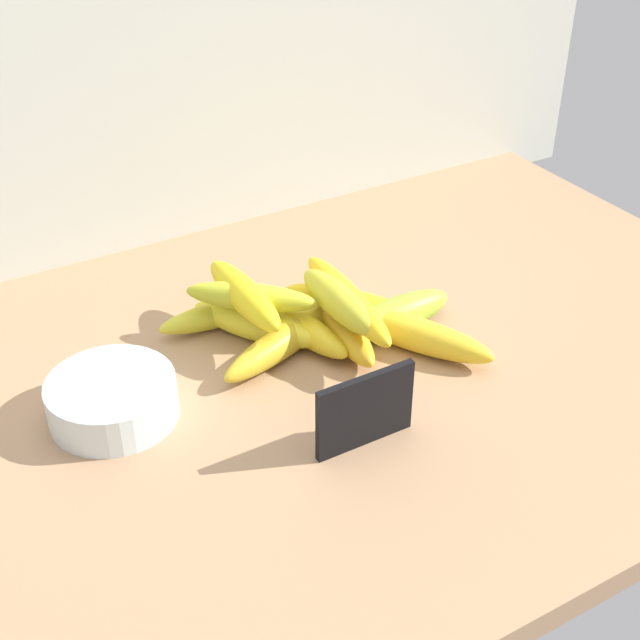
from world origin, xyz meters
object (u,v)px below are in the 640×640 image
(fruit_bowl, at_px, (112,399))
(banana_1, at_px, (256,323))
(banana_3, at_px, (338,324))
(banana_4, at_px, (284,341))
(banana_8, at_px, (339,302))
(chalkboard_sign, at_px, (365,413))
(banana_2, at_px, (414,334))
(banana_7, at_px, (397,315))
(banana_0, at_px, (354,306))
(banana_6, at_px, (293,322))
(banana_10, at_px, (347,299))
(banana_11, at_px, (251,297))
(banana_9, at_px, (244,295))
(banana_5, at_px, (231,310))

(fruit_bowl, relative_size, banana_1, 0.80)
(banana_3, bearing_deg, banana_4, 177.37)
(banana_3, height_order, banana_8, banana_8)
(fruit_bowl, bearing_deg, chalkboard_sign, -39.05)
(fruit_bowl, bearing_deg, banana_2, -9.28)
(banana_1, bearing_deg, banana_7, -24.34)
(banana_3, bearing_deg, banana_8, -114.07)
(banana_0, distance_m, banana_6, 0.08)
(banana_8, height_order, banana_10, banana_8)
(banana_0, bearing_deg, banana_7, -53.45)
(chalkboard_sign, bearing_deg, banana_11, 93.88)
(banana_6, distance_m, banana_11, 0.06)
(banana_0, bearing_deg, banana_6, 174.46)
(banana_7, height_order, banana_10, banana_10)
(banana_7, height_order, banana_9, banana_9)
(banana_2, xyz_separation_m, banana_11, (-0.15, 0.11, 0.04))
(banana_8, xyz_separation_m, banana_11, (-0.08, 0.06, -0.00))
(fruit_bowl, distance_m, banana_2, 0.35)
(banana_4, distance_m, banana_7, 0.14)
(banana_2, xyz_separation_m, banana_9, (-0.16, 0.12, 0.04))
(banana_5, distance_m, banana_7, 0.20)
(banana_0, distance_m, banana_4, 0.11)
(chalkboard_sign, xyz_separation_m, banana_4, (0.00, 0.18, -0.02))
(banana_1, height_order, banana_3, banana_1)
(banana_3, bearing_deg, banana_1, 149.78)
(banana_1, bearing_deg, banana_6, -22.91)
(banana_2, distance_m, banana_8, 0.10)
(chalkboard_sign, bearing_deg, banana_10, 64.10)
(banana_7, bearing_deg, banana_9, 155.04)
(banana_5, bearing_deg, banana_11, -80.92)
(banana_4, height_order, banana_10, banana_10)
(banana_7, height_order, banana_11, banana_11)
(chalkboard_sign, distance_m, banana_9, 0.23)
(banana_6, height_order, banana_11, banana_11)
(banana_5, bearing_deg, chalkboard_sign, -85.27)
(banana_7, relative_size, banana_10, 0.75)
(fruit_bowl, xyz_separation_m, banana_6, (0.24, 0.04, -0.00))
(banana_3, distance_m, banana_4, 0.07)
(banana_6, bearing_deg, banana_5, 129.59)
(banana_0, relative_size, banana_6, 1.00)
(chalkboard_sign, distance_m, fruit_bowl, 0.27)
(banana_0, height_order, banana_4, banana_0)
(banana_1, relative_size, banana_3, 0.94)
(banana_2, xyz_separation_m, banana_4, (-0.14, 0.07, -0.00))
(banana_10, bearing_deg, chalkboard_sign, -115.90)
(banana_2, height_order, banana_6, banana_2)
(banana_8, bearing_deg, banana_0, 39.11)
(banana_2, xyz_separation_m, banana_6, (-0.11, 0.09, -0.00))
(banana_6, bearing_deg, banana_4, -133.43)
(banana_1, height_order, banana_8, banana_8)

